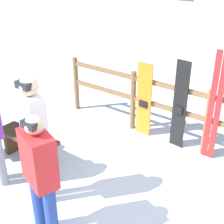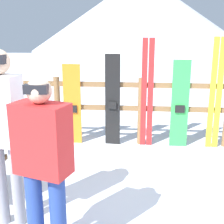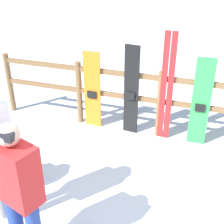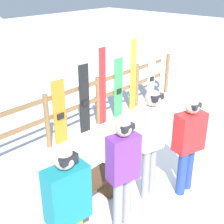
% 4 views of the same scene
% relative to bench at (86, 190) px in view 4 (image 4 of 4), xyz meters
% --- Properties ---
extents(ground_plane, '(40.00, 40.00, 0.00)m').
position_rel_bench_xyz_m(ground_plane, '(2.16, -0.13, -0.33)').
color(ground_plane, white).
extents(fence, '(5.77, 0.10, 1.13)m').
position_rel_bench_xyz_m(fence, '(2.16, 1.86, 0.35)').
color(fence, brown).
rests_on(fence, ground).
extents(bench, '(1.11, 0.36, 0.46)m').
position_rel_bench_xyz_m(bench, '(0.00, 0.00, 0.00)').
color(bench, '#4C331E').
rests_on(bench, ground).
extents(person_purple, '(0.44, 0.32, 1.62)m').
position_rel_bench_xyz_m(person_purple, '(0.09, -0.63, 0.62)').
color(person_purple, gray).
rests_on(person_purple, ground).
extents(person_teal, '(0.49, 0.32, 1.65)m').
position_rel_bench_xyz_m(person_teal, '(-0.86, -0.66, 0.63)').
color(person_teal, '#B7D826').
rests_on(person_teal, ground).
extents(person_white, '(0.41, 0.29, 1.76)m').
position_rel_bench_xyz_m(person_white, '(0.86, -0.50, 0.73)').
color(person_white, gray).
rests_on(person_white, ground).
extents(person_red, '(0.51, 0.38, 1.57)m').
position_rel_bench_xyz_m(person_red, '(1.34, -0.86, 0.57)').
color(person_red, navy).
rests_on(person_red, ground).
extents(snowboard_orange, '(0.30, 0.06, 1.36)m').
position_rel_bench_xyz_m(snowboard_orange, '(1.01, 1.80, 0.35)').
color(snowboard_orange, orange).
rests_on(snowboard_orange, ground).
extents(snowboard_black_stripe, '(0.25, 0.07, 1.53)m').
position_rel_bench_xyz_m(snowboard_black_stripe, '(1.70, 1.80, 0.43)').
color(snowboard_black_stripe, black).
rests_on(snowboard_black_stripe, ground).
extents(ski_pair_red, '(0.19, 0.02, 1.78)m').
position_rel_bench_xyz_m(ski_pair_red, '(2.26, 1.80, 0.56)').
color(ski_pair_red, red).
rests_on(ski_pair_red, ground).
extents(snowboard_green, '(0.28, 0.06, 1.44)m').
position_rel_bench_xyz_m(snowboard_green, '(2.80, 1.80, 0.39)').
color(snowboard_green, green).
rests_on(snowboard_green, ground).
extents(ski_pair_yellow, '(0.19, 0.02, 1.80)m').
position_rel_bench_xyz_m(ski_pair_yellow, '(3.35, 1.80, 0.57)').
color(ski_pair_yellow, yellow).
rests_on(ski_pair_yellow, ground).
extents(snowboard_white, '(0.24, 0.09, 1.42)m').
position_rel_bench_xyz_m(snowboard_white, '(4.13, 1.80, 0.38)').
color(snowboard_white, white).
rests_on(snowboard_white, ground).
extents(ski_pair_white, '(0.20, 0.02, 1.55)m').
position_rel_bench_xyz_m(ski_pair_white, '(4.68, 1.80, 0.45)').
color(ski_pair_white, white).
rests_on(ski_pair_white, ground).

